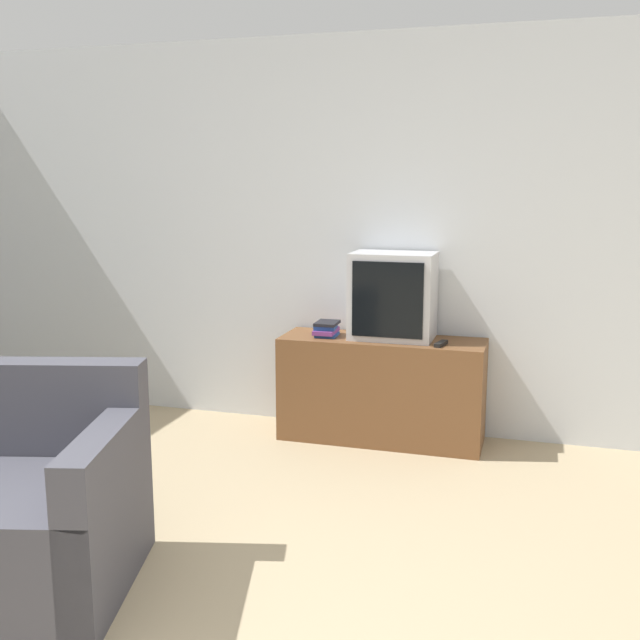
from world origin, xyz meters
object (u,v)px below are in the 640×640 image
at_px(television, 393,296).
at_px(remote_on_stand, 441,344).
at_px(book_stack, 326,329).
at_px(tv_stand, 382,389).

xyz_separation_m(television, remote_on_stand, (0.33, -0.14, -0.26)).
bearing_deg(book_stack, tv_stand, 3.30).
relative_size(tv_stand, remote_on_stand, 8.55).
relative_size(television, book_stack, 2.46).
distance_m(television, book_stack, 0.48).
bearing_deg(tv_stand, television, 31.56).
relative_size(tv_stand, book_stack, 5.85).
relative_size(television, remote_on_stand, 3.60).
bearing_deg(remote_on_stand, tv_stand, 165.21).
distance_m(book_stack, remote_on_stand, 0.76).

